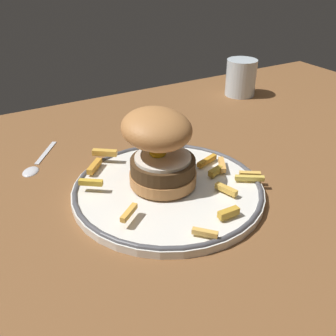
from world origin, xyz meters
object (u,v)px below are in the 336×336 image
Objects in this scene: dinner_plate at (168,189)px; water_glass at (241,79)px; burger at (159,147)px; spoon at (34,166)px.

water_glass reaches higher than dinner_plate.
water_glass is at bearing 36.36° from burger.
dinner_plate is at bearing -49.23° from spoon.
burger reaches higher than dinner_plate.
spoon is at bearing -167.72° from water_glass.
water_glass is (38.81, 30.61, 3.15)cm from dinner_plate.
burger is (-0.52, 1.66, 6.67)cm from dinner_plate.
water_glass reaches higher than spoon.
burger is at bearing -47.52° from spoon.
dinner_plate is 24.65cm from spoon.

